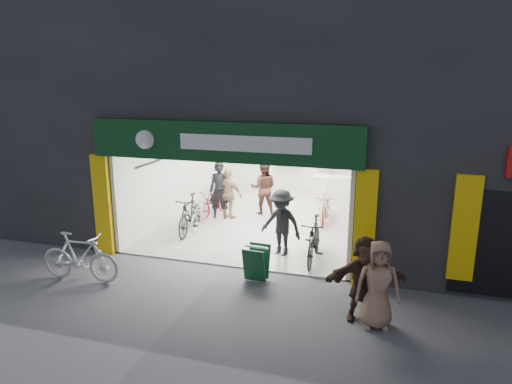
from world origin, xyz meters
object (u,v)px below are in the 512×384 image
at_px(pedestrian_near, 378,285).
at_px(sandwich_board, 256,262).
at_px(bike_right_front, 314,240).
at_px(parked_bike, 80,257).
at_px(bike_left_front, 199,213).

distance_m(pedestrian_near, sandwich_board, 2.96).
height_order(bike_right_front, parked_bike, parked_bike).
bearing_deg(bike_left_front, sandwich_board, -57.58).
xyz_separation_m(pedestrian_near, sandwich_board, (-2.66, 1.23, -0.39)).
xyz_separation_m(bike_left_front, pedestrian_near, (5.43, -4.38, 0.41)).
bearing_deg(sandwich_board, parked_bike, -158.80).
height_order(pedestrian_near, sandwich_board, pedestrian_near).
bearing_deg(bike_right_front, sandwich_board, -127.62).
distance_m(bike_right_front, sandwich_board, 1.78).
height_order(bike_left_front, sandwich_board, bike_left_front).
bearing_deg(bike_right_front, parked_bike, -153.25).
bearing_deg(bike_left_front, parked_bike, -111.99).
bearing_deg(pedestrian_near, bike_right_front, 109.33).
bearing_deg(parked_bike, pedestrian_near, -93.82).
distance_m(bike_left_front, sandwich_board, 4.19).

